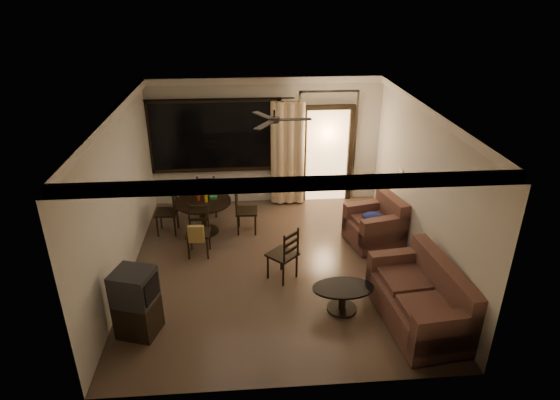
{
  "coord_description": "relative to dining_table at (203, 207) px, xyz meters",
  "views": [
    {
      "loc": [
        -0.47,
        -7.01,
        4.58
      ],
      "look_at": [
        0.1,
        0.2,
        1.19
      ],
      "focal_mm": 30.0,
      "sensor_mm": 36.0,
      "label": 1
    }
  ],
  "objects": [
    {
      "name": "dining_table",
      "position": [
        0.0,
        0.0,
        0.0
      ],
      "size": [
        1.1,
        1.1,
        0.91
      ],
      "rotation": [
        0.0,
        0.0,
        -0.05
      ],
      "color": "black",
      "rests_on": "ground"
    },
    {
      "name": "dining_chair_east",
      "position": [
        0.83,
        -0.04,
        -0.26
      ],
      "size": [
        0.44,
        0.44,
        0.95
      ],
      "rotation": [
        0.0,
        0.0,
        1.53
      ],
      "color": "black",
      "rests_on": "ground"
    },
    {
      "name": "ground",
      "position": [
        1.32,
        -1.35,
        -0.54
      ],
      "size": [
        5.5,
        5.5,
        0.0
      ],
      "primitive_type": "plane",
      "color": "#7F6651",
      "rests_on": "ground"
    },
    {
      "name": "tv_cabinet",
      "position": [
        -0.73,
        -2.92,
        -0.03
      ],
      "size": [
        0.65,
        0.62,
        1.02
      ],
      "rotation": [
        0.0,
        0.0,
        -0.3
      ],
      "color": "black",
      "rests_on": "ground"
    },
    {
      "name": "armchair",
      "position": [
        3.3,
        -0.7,
        -0.17
      ],
      "size": [
        1.09,
        1.09,
        0.91
      ],
      "rotation": [
        0.0,
        0.0,
        0.23
      ],
      "color": "#41221E",
      "rests_on": "ground"
    },
    {
      "name": "dining_chair_north",
      "position": [
        0.03,
        0.78,
        -0.26
      ],
      "size": [
        0.44,
        0.44,
        0.95
      ],
      "rotation": [
        0.0,
        0.0,
        3.1
      ],
      "color": "black",
      "rests_on": "ground"
    },
    {
      "name": "coffee_table",
      "position": [
        2.26,
        -2.64,
        -0.27
      ],
      "size": [
        0.94,
        0.56,
        0.41
      ],
      "rotation": [
        0.0,
        0.0,
        -0.36
      ],
      "color": "black",
      "rests_on": "ground"
    },
    {
      "name": "sofa",
      "position": [
        3.36,
        -3.01,
        -0.17
      ],
      "size": [
        1.12,
        1.85,
        0.94
      ],
      "rotation": [
        0.0,
        0.0,
        0.11
      ],
      "color": "#41221E",
      "rests_on": "ground"
    },
    {
      "name": "side_chair",
      "position": [
        1.43,
        -1.73,
        -0.26
      ],
      "size": [
        0.6,
        0.6,
        0.96
      ],
      "rotation": [
        0.0,
        0.0,
        3.91
      ],
      "color": "black",
      "rests_on": "ground"
    },
    {
      "name": "dining_chair_south",
      "position": [
        -0.04,
        -0.86,
        -0.24
      ],
      "size": [
        0.44,
        0.5,
        0.95
      ],
      "rotation": [
        0.0,
        0.0,
        -0.05
      ],
      "color": "black",
      "rests_on": "ground"
    },
    {
      "name": "dining_chair_west",
      "position": [
        -0.72,
        0.04,
        -0.26
      ],
      "size": [
        0.44,
        0.44,
        0.95
      ],
      "rotation": [
        0.0,
        0.0,
        -1.62
      ],
      "color": "black",
      "rests_on": "ground"
    },
    {
      "name": "room_shell",
      "position": [
        1.91,
        0.42,
        1.29
      ],
      "size": [
        5.5,
        6.7,
        5.5
      ],
      "color": "beige",
      "rests_on": "ground"
    }
  ]
}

